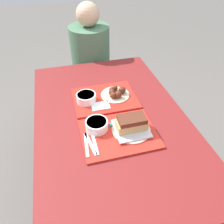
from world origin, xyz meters
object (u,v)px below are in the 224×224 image
Objects in this scene: person_seated_across at (90,50)px; bowl_coleslaw_near at (97,125)px; tray_near at (119,134)px; bowl_coleslaw_far at (86,97)px; tray_far at (105,98)px; brisket_sandwich_plate at (131,125)px; wings_plate_far at (116,93)px.

bowl_coleslaw_near is at bearing -98.33° from person_seated_across.
tray_near is 0.36m from bowl_coleslaw_far.
tray_far is 0.35m from brisket_sandwich_plate.
wings_plate_far is at bearing 55.85° from bowl_coleslaw_near.
bowl_coleslaw_near reaches higher than tray_near.
person_seated_across reaches higher than brisket_sandwich_plate.
person_seated_across is (0.04, 0.76, 0.01)m from tray_far.
brisket_sandwich_plate is at bearing -59.07° from bowl_coleslaw_far.
bowl_coleslaw_far is at bearing -175.78° from tray_far.
wings_plate_far is (0.08, 0.35, 0.03)m from tray_near.
bowl_coleslaw_near is 1.05m from person_seated_across.
bowl_coleslaw_near is 0.66× the size of wings_plate_far.
bowl_coleslaw_far is (-0.13, -0.01, 0.04)m from tray_far.
person_seated_across reaches higher than bowl_coleslaw_far.
wings_plate_far is 0.76m from person_seated_across.
bowl_coleslaw_far is (-0.20, 0.33, -0.01)m from brisket_sandwich_plate.
tray_near is 0.09m from brisket_sandwich_plate.
person_seated_across is (0.04, 1.10, 0.01)m from tray_near.
bowl_coleslaw_near is 1.00× the size of bowl_coleslaw_far.
bowl_coleslaw_near is at bearing 149.67° from tray_near.
bowl_coleslaw_near is at bearing 161.75° from brisket_sandwich_plate.
brisket_sandwich_plate is 0.39m from bowl_coleslaw_far.
bowl_coleslaw_far is 0.66× the size of wings_plate_far.
bowl_coleslaw_far is 0.79m from person_seated_across.
person_seated_across is at bearing 87.92° from tray_near.
person_seated_across is at bearing 77.78° from bowl_coleslaw_far.
tray_near is 1.00× the size of tray_far.
tray_far is at bearing 101.86° from brisket_sandwich_plate.
tray_far is 0.08m from wings_plate_far.
person_seated_across is at bearing 87.08° from tray_far.
wings_plate_far reaches higher than bowl_coleslaw_near.
bowl_coleslaw_far reaches higher than tray_near.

